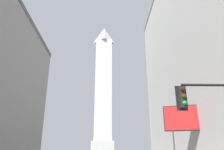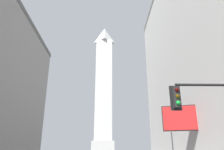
% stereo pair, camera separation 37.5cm
% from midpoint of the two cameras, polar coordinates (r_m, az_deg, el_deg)
% --- Properties ---
extents(obelisk, '(9.28, 9.28, 61.44)m').
position_cam_midpoint_polar(obelisk, '(99.26, -2.06, -4.04)').
color(obelisk, silver).
rests_on(obelisk, ground_plane).
extents(billboard_sign, '(6.40, 2.14, 8.21)m').
position_cam_midpoint_polar(billboard_sign, '(31.79, 19.41, -10.75)').
color(billboard_sign, '#3F3F42').
rests_on(billboard_sign, ground_plane).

